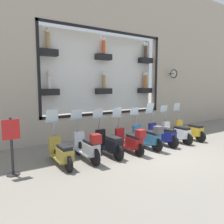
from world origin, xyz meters
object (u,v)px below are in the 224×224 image
Objects in this scene: scooter_black_5 at (110,144)px; scooter_silver_6 at (88,147)px; scooter_navy_2 at (163,135)px; scooter_teal_3 at (148,137)px; scooter_olive_7 at (62,153)px; shop_sign_post at (12,145)px; scooter_white_1 at (177,133)px; scooter_red_4 at (131,140)px; scooter_yellow_0 at (190,130)px.

scooter_silver_6 reaches higher than scooter_black_5.
scooter_navy_2 is 1.00× the size of scooter_silver_6.
scooter_olive_7 is at bearing 89.00° from scooter_teal_3.
scooter_silver_6 is 2.29m from shop_sign_post.
scooter_black_5 reaches higher than scooter_teal_3.
scooter_silver_6 reaches higher than scooter_white_1.
shop_sign_post is (0.07, 6.62, 0.44)m from scooter_white_1.
scooter_navy_2 is at bearing 89.64° from scooter_white_1.
scooter_red_4 is 1.75m from scooter_silver_6.
scooter_black_5 is (-0.00, 2.62, 0.00)m from scooter_navy_2.
scooter_navy_2 is 2.62m from scooter_black_5.
scooter_yellow_0 is at bearing -88.87° from scooter_red_4.
scooter_navy_2 reaches higher than shop_sign_post.
scooter_silver_6 is at bearing -93.04° from shop_sign_post.
scooter_white_1 is 1.00× the size of scooter_black_5.
scooter_olive_7 reaches higher than scooter_silver_6.
scooter_teal_3 is 1.01× the size of scooter_red_4.
scooter_yellow_0 is at bearing -90.51° from shop_sign_post.
scooter_navy_2 is 0.88m from scooter_teal_3.
scooter_silver_6 is (0.02, 1.75, 0.03)m from scooter_red_4.
shop_sign_post is (0.13, 4.87, 0.39)m from scooter_teal_3.
shop_sign_post is (0.06, 5.75, 0.42)m from scooter_navy_2.
scooter_yellow_0 is 2.62m from scooter_teal_3.
scooter_navy_2 is 1.00× the size of scooter_black_5.
scooter_black_5 is (0.00, 3.50, 0.01)m from scooter_white_1.
scooter_red_4 is 1.11× the size of shop_sign_post.
scooter_silver_6 is at bearing 90.58° from scooter_yellow_0.
scooter_yellow_0 reaches higher than scooter_teal_3.
scooter_black_5 is at bearing 89.97° from scooter_yellow_0.
scooter_yellow_0 is 7.51m from shop_sign_post.
scooter_red_4 is 4.02m from shop_sign_post.
scooter_teal_3 is at bearing 94.29° from scooter_navy_2.
scooter_white_1 is at bearing -88.52° from scooter_red_4.
shop_sign_post is (0.06, 3.12, 0.42)m from scooter_black_5.
scooter_white_1 is 1.00× the size of scooter_teal_3.
scooter_yellow_0 is at bearing -90.14° from scooter_navy_2.
scooter_yellow_0 is 1.00× the size of scooter_white_1.
scooter_teal_3 is 3.50m from scooter_olive_7.
scooter_silver_6 is (0.01, 2.62, 0.01)m from scooter_teal_3.
scooter_navy_2 reaches higher than scooter_yellow_0.
shop_sign_post is at bearing 89.38° from scooter_navy_2.
scooter_yellow_0 reaches higher than shop_sign_post.
scooter_teal_3 is 1.75m from scooter_black_5.
scooter_red_4 is (-0.07, 3.50, 0.03)m from scooter_yellow_0.
scooter_white_1 is at bearing -90.01° from scooter_olive_7.
scooter_silver_6 is at bearing 89.83° from scooter_teal_3.
scooter_silver_6 is at bearing 90.95° from scooter_navy_2.
scooter_olive_7 is at bearing 90.10° from scooter_black_5.
scooter_white_1 is (-0.00, 0.87, 0.00)m from scooter_yellow_0.
scooter_olive_7 reaches higher than scooter_white_1.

